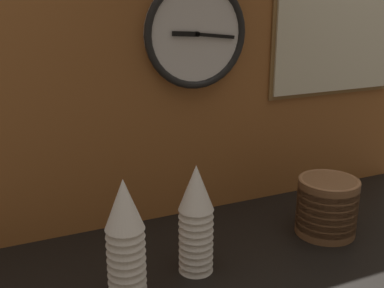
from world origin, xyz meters
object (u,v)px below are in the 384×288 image
Objects in this scene: cup_stack_center at (196,219)px; wall_clock at (196,34)px; menu_board at (338,8)px; bowl_stack_right at (327,205)px; cup_stack_center_left at (126,243)px.

wall_clock is at bearing 65.77° from cup_stack_center.
bowl_stack_right is at bearing -127.18° from menu_board.
cup_stack_center is at bearing -176.50° from bowl_stack_right.
cup_stack_center_left is 0.58m from bowl_stack_right.
cup_stack_center_left reaches higher than bowl_stack_right.
bowl_stack_right is 0.31× the size of menu_board.
wall_clock is 0.47m from menu_board.
bowl_stack_right is 0.56m from wall_clock.
cup_stack_center is at bearing -114.23° from wall_clock.
menu_board is at bearing 25.64° from cup_stack_center.
menu_board is at bearing 52.82° from bowl_stack_right.
menu_board reaches higher than cup_stack_center_left.
cup_stack_center is at bearing 16.80° from cup_stack_center_left.
cup_stack_center_left is at bearing -132.76° from wall_clock.
cup_stack_center is 0.39m from bowl_stack_right.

